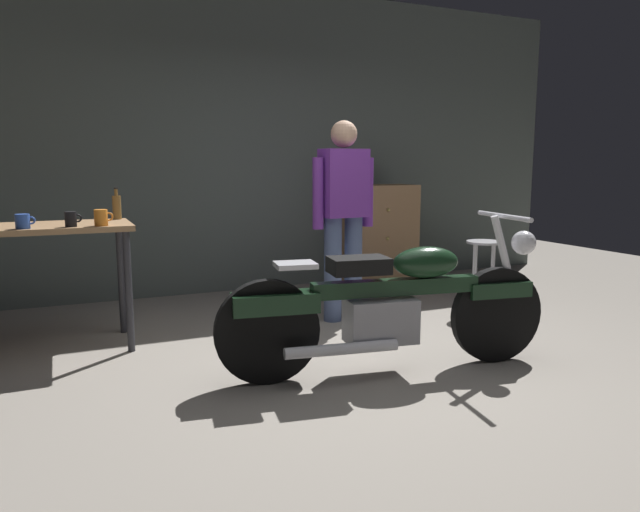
{
  "coord_description": "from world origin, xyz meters",
  "views": [
    {
      "loc": [
        -1.68,
        -3.19,
        1.31
      ],
      "look_at": [
        0.06,
        0.7,
        0.65
      ],
      "focal_mm": 33.04,
      "sensor_mm": 36.0,
      "label": 1
    }
  ],
  "objects_px": {
    "person_standing": "(343,211)",
    "wooden_dresser": "(377,236)",
    "motorcycle": "(391,303)",
    "mug_orange_travel": "(101,218)",
    "mug_blue_enamel": "(23,221)",
    "mug_black_matte": "(71,219)",
    "bottle": "(117,207)",
    "shop_stool": "(484,257)"
  },
  "relations": [
    {
      "from": "person_standing",
      "to": "mug_blue_enamel",
      "type": "xyz_separation_m",
      "value": [
        -2.39,
        -0.14,
        0.02
      ]
    },
    {
      "from": "mug_blue_enamel",
      "to": "mug_orange_travel",
      "type": "height_order",
      "value": "mug_orange_travel"
    },
    {
      "from": "shop_stool",
      "to": "bottle",
      "type": "distance_m",
      "value": 3.13
    },
    {
      "from": "motorcycle",
      "to": "mug_blue_enamel",
      "type": "distance_m",
      "value": 2.44
    },
    {
      "from": "mug_orange_travel",
      "to": "mug_black_matte",
      "type": "bearing_deg",
      "value": 174.02
    },
    {
      "from": "motorcycle",
      "to": "mug_orange_travel",
      "type": "relative_size",
      "value": 17.35
    },
    {
      "from": "mug_blue_enamel",
      "to": "bottle",
      "type": "distance_m",
      "value": 0.77
    },
    {
      "from": "wooden_dresser",
      "to": "motorcycle",
      "type": "bearing_deg",
      "value": -117.64
    },
    {
      "from": "person_standing",
      "to": "shop_stool",
      "type": "relative_size",
      "value": 2.61
    },
    {
      "from": "mug_orange_travel",
      "to": "motorcycle",
      "type": "bearing_deg",
      "value": -34.88
    },
    {
      "from": "mug_black_matte",
      "to": "bottle",
      "type": "height_order",
      "value": "bottle"
    },
    {
      "from": "mug_orange_travel",
      "to": "bottle",
      "type": "distance_m",
      "value": 0.49
    },
    {
      "from": "wooden_dresser",
      "to": "mug_blue_enamel",
      "type": "height_order",
      "value": "wooden_dresser"
    },
    {
      "from": "shop_stool",
      "to": "bottle",
      "type": "relative_size",
      "value": 2.66
    },
    {
      "from": "wooden_dresser",
      "to": "mug_black_matte",
      "type": "xyz_separation_m",
      "value": [
        -3.04,
        -1.22,
        0.4
      ]
    },
    {
      "from": "shop_stool",
      "to": "mug_blue_enamel",
      "type": "xyz_separation_m",
      "value": [
        -3.66,
        0.13,
        0.45
      ]
    },
    {
      "from": "person_standing",
      "to": "wooden_dresser",
      "type": "bearing_deg",
      "value": -134.84
    },
    {
      "from": "person_standing",
      "to": "shop_stool",
      "type": "xyz_separation_m",
      "value": [
        1.27,
        -0.27,
        -0.43
      ]
    },
    {
      "from": "shop_stool",
      "to": "motorcycle",
      "type": "bearing_deg",
      "value": -147.19
    },
    {
      "from": "motorcycle",
      "to": "mug_black_matte",
      "type": "height_order",
      "value": "mug_black_matte"
    },
    {
      "from": "wooden_dresser",
      "to": "mug_black_matte",
      "type": "relative_size",
      "value": 10.06
    },
    {
      "from": "wooden_dresser",
      "to": "mug_orange_travel",
      "type": "xyz_separation_m",
      "value": [
        -2.86,
        -1.24,
        0.41
      ]
    },
    {
      "from": "wooden_dresser",
      "to": "mug_black_matte",
      "type": "distance_m",
      "value": 3.3
    },
    {
      "from": "person_standing",
      "to": "mug_blue_enamel",
      "type": "height_order",
      "value": "person_standing"
    },
    {
      "from": "motorcycle",
      "to": "wooden_dresser",
      "type": "distance_m",
      "value": 2.67
    },
    {
      "from": "motorcycle",
      "to": "mug_orange_travel",
      "type": "distance_m",
      "value": 2.04
    },
    {
      "from": "wooden_dresser",
      "to": "mug_orange_travel",
      "type": "distance_m",
      "value": 3.14
    },
    {
      "from": "shop_stool",
      "to": "bottle",
      "type": "bearing_deg",
      "value": 169.05
    },
    {
      "from": "person_standing",
      "to": "mug_blue_enamel",
      "type": "relative_size",
      "value": 13.69
    },
    {
      "from": "bottle",
      "to": "wooden_dresser",
      "type": "bearing_deg",
      "value": 15.8
    },
    {
      "from": "motorcycle",
      "to": "shop_stool",
      "type": "distance_m",
      "value": 1.87
    },
    {
      "from": "motorcycle",
      "to": "mug_blue_enamel",
      "type": "height_order",
      "value": "same"
    },
    {
      "from": "mug_blue_enamel",
      "to": "shop_stool",
      "type": "bearing_deg",
      "value": -2.08
    },
    {
      "from": "shop_stool",
      "to": "mug_black_matte",
      "type": "xyz_separation_m",
      "value": [
        -3.37,
        0.14,
        0.45
      ]
    },
    {
      "from": "wooden_dresser",
      "to": "mug_blue_enamel",
      "type": "bearing_deg",
      "value": -159.88
    },
    {
      "from": "motorcycle",
      "to": "mug_black_matte",
      "type": "bearing_deg",
      "value": 156.51
    },
    {
      "from": "motorcycle",
      "to": "bottle",
      "type": "distance_m",
      "value": 2.24
    },
    {
      "from": "mug_blue_enamel",
      "to": "mug_black_matte",
      "type": "distance_m",
      "value": 0.29
    },
    {
      "from": "shop_stool",
      "to": "mug_orange_travel",
      "type": "bearing_deg",
      "value": 177.89
    },
    {
      "from": "shop_stool",
      "to": "wooden_dresser",
      "type": "bearing_deg",
      "value": 103.64
    },
    {
      "from": "person_standing",
      "to": "wooden_dresser",
      "type": "xyz_separation_m",
      "value": [
        0.94,
        1.09,
        -0.38
      ]
    },
    {
      "from": "shop_stool",
      "to": "wooden_dresser",
      "type": "distance_m",
      "value": 1.4
    }
  ]
}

